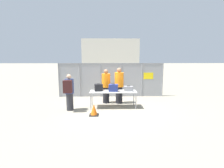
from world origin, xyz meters
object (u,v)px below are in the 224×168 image
Objects in this scene: suitcase_black at (99,88)px; suitcase_navy at (113,88)px; traffic_cone at (94,110)px; inspection_table at (113,92)px; security_worker_far at (106,86)px; suitcase_grey at (129,89)px; traveler_hooded at (69,91)px; utility_trailer at (135,85)px; security_worker_near at (119,85)px.

suitcase_black is 0.90× the size of suitcase_navy.
suitcase_navy is 0.99× the size of traffic_cone.
inspection_table is 0.93m from security_worker_far.
suitcase_grey is 0.27× the size of traveler_hooded.
inspection_table is at bearing -112.46° from utility_trailer.
utility_trailer is at bearing 67.54° from inspection_table.
security_worker_far reaches higher than traffic_cone.
utility_trailer is (3.72, 4.65, -0.53)m from traveler_hooded.
security_worker_far is (-1.09, 0.81, 0.02)m from suitcase_grey.
inspection_table is 0.74m from suitcase_black.
security_worker_far is at bearing 143.49° from suitcase_grey.
traffic_cone is (-0.84, -1.16, -0.52)m from inspection_table.
traveler_hooded is (-2.01, -0.48, -0.05)m from suitcase_navy.
inspection_table is 2.06m from traveler_hooded.
utility_trailer is (1.73, 4.17, -0.36)m from inspection_table.
suitcase_black is at bearing 57.70° from security_worker_far.
traveler_hooded is at bearing 30.79° from security_worker_far.
inspection_table is 1.53m from traffic_cone.
security_worker_far is 3.73× the size of traffic_cone.
security_worker_near is at bearing 66.10° from inspection_table.
suitcase_navy is 0.26× the size of security_worker_far.
suitcase_navy is 0.82m from security_worker_near.
traveler_hooded is (-2.00, -0.48, 0.17)m from inspection_table.
traveler_hooded is 2.64m from security_worker_near.
traffic_cone is (-2.57, -5.34, -0.16)m from utility_trailer.
suitcase_grey is (0.73, 0.03, -0.05)m from suitcase_navy.
suitcase_navy is at bearing -112.35° from utility_trailer.
suitcase_navy is at bearing -4.10° from inspection_table.
suitcase_navy is at bearing 55.60° from security_worker_near.
suitcase_navy reaches higher than suitcase_grey.
suitcase_black is (-0.70, 0.07, 0.22)m from inspection_table.
suitcase_grey reaches higher than utility_trailer.
security_worker_far is 0.46× the size of utility_trailer.
traffic_cone is (1.15, -0.69, -0.69)m from traveler_hooded.
traveler_hooded is at bearing -169.46° from suitcase_grey.
inspection_table is 4.65× the size of traffic_cone.
suitcase_grey is at bearing -1.43° from suitcase_black.
suitcase_black is at bearing 174.37° from suitcase_navy.
suitcase_grey is (1.44, -0.04, -0.05)m from suitcase_black.
security_worker_near is (2.33, 1.23, 0.05)m from traveler_hooded.
inspection_table is 4.71× the size of suitcase_navy.
security_worker_near reaches higher than traveler_hooded.
security_worker_far is at bearing 20.00° from traveler_hooded.
security_worker_near is 1.05× the size of security_worker_far.
security_worker_near reaches higher than suitcase_navy.
suitcase_grey is at bearing 37.09° from traffic_cone.
traveler_hooded is at bearing -128.68° from utility_trailer.
suitcase_black reaches higher than inspection_table.
utility_trailer is (2.43, 4.10, -0.58)m from suitcase_black.
security_worker_near is 2.37m from traffic_cone.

